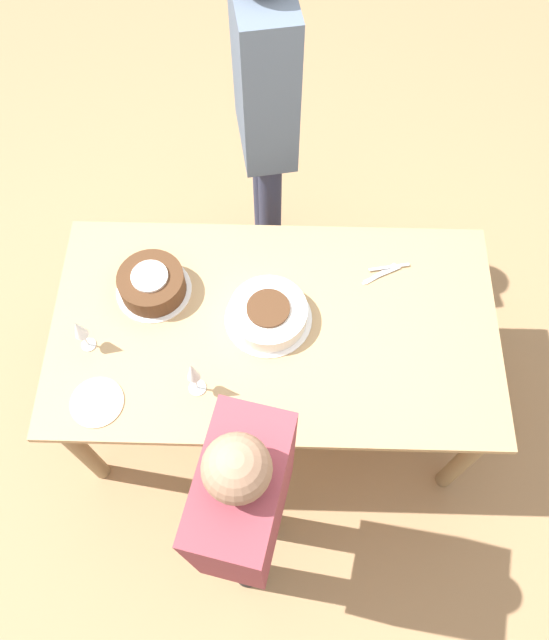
{
  "coord_description": "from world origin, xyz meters",
  "views": [
    {
      "loc": [
        -0.03,
        1.1,
        2.96
      ],
      "look_at": [
        0.0,
        0.0,
        0.82
      ],
      "focal_mm": 35.0,
      "sensor_mm": 36.0,
      "label": 1
    }
  ],
  "objects_px": {
    "cake_center_white": "(268,314)",
    "person_watching": "(246,510)",
    "wine_glass_near": "(79,330)",
    "wine_glass_far": "(193,372)",
    "person_cutting": "(265,102)",
    "cake_front_chocolate": "(152,284)"
  },
  "relations": [
    {
      "from": "person_cutting",
      "to": "wine_glass_far",
      "type": "bearing_deg",
      "value": -21.37
    },
    {
      "from": "wine_glass_near",
      "to": "person_cutting",
      "type": "xyz_separation_m",
      "value": [
        -0.66,
        -0.98,
        0.18
      ]
    },
    {
      "from": "cake_front_chocolate",
      "to": "wine_glass_near",
      "type": "distance_m",
      "value": 0.35
    },
    {
      "from": "cake_front_chocolate",
      "to": "wine_glass_near",
      "type": "relative_size",
      "value": 1.58
    },
    {
      "from": "wine_glass_far",
      "to": "person_watching",
      "type": "distance_m",
      "value": 0.51
    },
    {
      "from": "person_watching",
      "to": "person_cutting",
      "type": "bearing_deg",
      "value": 11.87
    },
    {
      "from": "cake_center_white",
      "to": "wine_glass_far",
      "type": "xyz_separation_m",
      "value": [
        0.26,
        0.3,
        0.11
      ]
    },
    {
      "from": "cake_front_chocolate",
      "to": "person_cutting",
      "type": "xyz_separation_m",
      "value": [
        -0.43,
        -0.73,
        0.26
      ]
    },
    {
      "from": "cake_front_chocolate",
      "to": "wine_glass_near",
      "type": "xyz_separation_m",
      "value": [
        0.23,
        0.25,
        0.08
      ]
    },
    {
      "from": "wine_glass_far",
      "to": "person_watching",
      "type": "bearing_deg",
      "value": 114.06
    },
    {
      "from": "cake_center_white",
      "to": "person_watching",
      "type": "xyz_separation_m",
      "value": [
        0.05,
        0.77,
        0.13
      ]
    },
    {
      "from": "wine_glass_near",
      "to": "person_watching",
      "type": "xyz_separation_m",
      "value": [
        -0.64,
        0.63,
        0.03
      ]
    },
    {
      "from": "person_watching",
      "to": "cake_center_white",
      "type": "bearing_deg",
      "value": 8.73
    },
    {
      "from": "cake_center_white",
      "to": "person_cutting",
      "type": "distance_m",
      "value": 0.89
    },
    {
      "from": "cake_center_white",
      "to": "person_watching",
      "type": "height_order",
      "value": "person_watching"
    },
    {
      "from": "wine_glass_near",
      "to": "wine_glass_far",
      "type": "relative_size",
      "value": 0.86
    },
    {
      "from": "cake_center_white",
      "to": "person_cutting",
      "type": "relative_size",
      "value": 0.19
    },
    {
      "from": "wine_glass_far",
      "to": "person_cutting",
      "type": "distance_m",
      "value": 1.18
    },
    {
      "from": "wine_glass_near",
      "to": "wine_glass_far",
      "type": "distance_m",
      "value": 0.47
    },
    {
      "from": "cake_center_white",
      "to": "wine_glass_far",
      "type": "distance_m",
      "value": 0.41
    },
    {
      "from": "wine_glass_far",
      "to": "person_cutting",
      "type": "height_order",
      "value": "person_cutting"
    },
    {
      "from": "cake_center_white",
      "to": "person_watching",
      "type": "bearing_deg",
      "value": 86.49
    }
  ]
}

